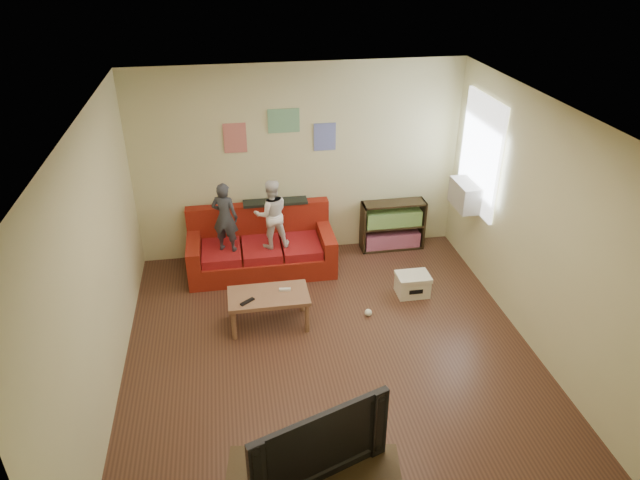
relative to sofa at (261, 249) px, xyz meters
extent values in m
cube|color=#533223|center=(0.61, -2.07, -0.30)|extent=(4.50, 5.00, 0.01)
cube|color=white|center=(0.61, -2.07, 2.41)|extent=(4.50, 5.00, 0.01)
cube|color=beige|center=(0.61, 0.44, 1.06)|extent=(4.50, 0.01, 2.70)
cube|color=beige|center=(0.61, -4.57, 1.06)|extent=(4.50, 0.01, 2.70)
cube|color=beige|center=(-1.65, -2.07, 1.06)|extent=(0.01, 5.00, 2.70)
cube|color=beige|center=(2.86, -2.07, 1.06)|extent=(0.01, 5.00, 2.70)
cube|color=maroon|center=(0.00, -0.07, -0.14)|extent=(1.97, 0.89, 0.30)
cube|color=maroon|center=(0.00, 0.29, 0.28)|extent=(1.97, 0.18, 0.54)
cube|color=maroon|center=(-0.90, -0.07, 0.13)|extent=(0.18, 0.89, 0.25)
cube|color=maroon|center=(0.89, -0.07, 0.13)|extent=(0.18, 0.89, 0.25)
cube|color=maroon|center=(-0.54, -0.14, 0.06)|extent=(0.51, 0.67, 0.12)
cube|color=maroon|center=(0.00, -0.14, 0.06)|extent=(0.51, 0.67, 0.12)
cube|color=maroon|center=(0.54, -0.14, 0.06)|extent=(0.51, 0.67, 0.12)
cube|color=black|center=(0.24, 0.29, 0.56)|extent=(0.89, 0.22, 0.04)
imported|color=#32363D|center=(-0.45, -0.17, 0.60)|extent=(0.41, 0.34, 0.95)
imported|color=white|center=(0.15, -0.17, 0.60)|extent=(0.49, 0.40, 0.95)
cube|color=#8E6144|center=(-0.01, -1.34, 0.11)|extent=(0.94, 0.52, 0.05)
cylinder|color=#8E6144|center=(-0.44, -1.55, -0.10)|extent=(0.06, 0.06, 0.38)
cylinder|color=#8E6144|center=(0.41, -1.55, -0.10)|extent=(0.06, 0.06, 0.38)
cylinder|color=#8E6144|center=(-0.44, -1.13, -0.10)|extent=(0.06, 0.06, 0.38)
cylinder|color=#8E6144|center=(0.41, -1.13, -0.10)|extent=(0.06, 0.06, 0.38)
cube|color=black|center=(-0.26, -1.46, 0.14)|extent=(0.17, 0.15, 0.02)
cube|color=silver|center=(0.19, -1.29, 0.15)|extent=(0.14, 0.05, 0.03)
cube|color=black|center=(1.49, 0.23, 0.08)|extent=(0.03, 0.28, 0.74)
cube|color=black|center=(2.38, 0.23, 0.08)|extent=(0.03, 0.28, 0.74)
cube|color=black|center=(1.94, 0.23, -0.28)|extent=(0.92, 0.28, 0.03)
cube|color=black|center=(1.94, 0.23, 0.43)|extent=(0.92, 0.28, 0.03)
cube|color=black|center=(1.94, 0.23, 0.08)|extent=(0.86, 0.28, 0.02)
cube|color=#8C3F5C|center=(1.94, 0.23, -0.15)|extent=(0.81, 0.23, 0.22)
cube|color=#5E8C3F|center=(1.94, 0.23, 0.20)|extent=(0.81, 0.23, 0.22)
cube|color=white|center=(2.83, -0.42, 1.35)|extent=(0.04, 1.08, 1.48)
cube|color=#B7B2A3|center=(2.71, -0.42, 0.79)|extent=(0.28, 0.55, 0.35)
cube|color=#D87266|center=(-0.24, 0.42, 1.46)|extent=(0.30, 0.01, 0.40)
cube|color=#72B27F|center=(0.41, 0.42, 1.66)|extent=(0.42, 0.01, 0.32)
cube|color=#727FCC|center=(0.96, 0.42, 1.41)|extent=(0.30, 0.01, 0.38)
cube|color=#FCF4CF|center=(1.86, -1.01, -0.17)|extent=(0.40, 0.30, 0.24)
cube|color=#FCF4CF|center=(1.86, -1.01, -0.03)|extent=(0.42, 0.32, 0.05)
cube|color=black|center=(1.86, -1.16, -0.16)|extent=(0.18, 0.00, 0.06)
imported|color=black|center=(0.12, -3.90, 0.54)|extent=(1.12, 0.53, 0.66)
sphere|color=white|center=(1.19, -1.38, -0.25)|extent=(0.10, 0.10, 0.09)
camera|label=1|loc=(-0.34, -6.88, 3.86)|focal=32.00mm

